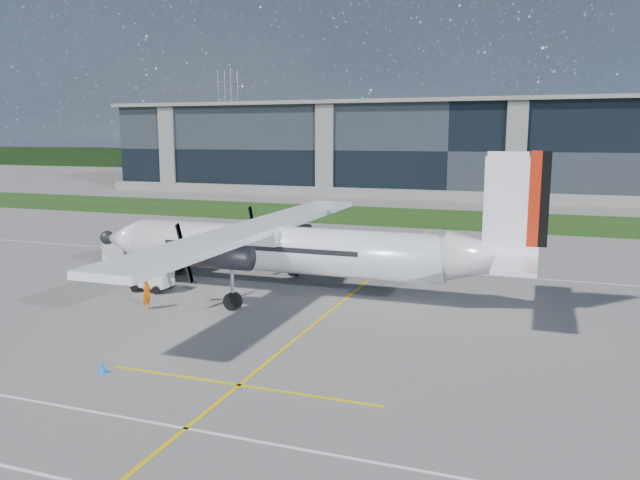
# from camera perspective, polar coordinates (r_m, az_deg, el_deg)

# --- Properties ---
(ground) EXTENTS (400.00, 400.00, 0.00)m
(ground) POSITION_cam_1_polar(r_m,az_deg,el_deg) (69.44, 7.83, 1.23)
(ground) COLOR #615E5C
(ground) RESTS_ON ground
(grass_strip) EXTENTS (400.00, 18.00, 0.04)m
(grass_strip) POSITION_cam_1_polar(r_m,az_deg,el_deg) (77.21, 9.07, 2.05)
(grass_strip) COLOR #193F11
(grass_strip) RESTS_ON ground
(terminal_building) EXTENTS (120.00, 20.00, 15.00)m
(terminal_building) POSITION_cam_1_polar(r_m,az_deg,el_deg) (108.21, 12.38, 8.04)
(terminal_building) COLOR black
(terminal_building) RESTS_ON ground
(tree_line) EXTENTS (400.00, 6.00, 6.00)m
(tree_line) POSITION_cam_1_polar(r_m,az_deg,el_deg) (168.00, 15.02, 6.86)
(tree_line) COLOR black
(tree_line) RESTS_ON ground
(pylon_west) EXTENTS (9.00, 4.60, 30.00)m
(pylon_west) POSITION_cam_1_polar(r_m,az_deg,el_deg) (200.75, -8.37, 10.90)
(pylon_west) COLOR gray
(pylon_west) RESTS_ON ground
(yellow_taxiway_centerline) EXTENTS (0.20, 70.00, 0.01)m
(yellow_taxiway_centerline) POSITION_cam_1_polar(r_m,az_deg,el_deg) (40.13, 3.08, -4.79)
(yellow_taxiway_centerline) COLOR yellow
(yellow_taxiway_centerline) RESTS_ON ground
(white_lane_line) EXTENTS (90.00, 0.15, 0.01)m
(white_lane_line) POSITION_cam_1_polar(r_m,az_deg,el_deg) (21.75, -25.21, -18.58)
(white_lane_line) COLOR white
(white_lane_line) RESTS_ON ground
(turboprop_aircraft) EXTENTS (29.33, 30.42, 9.13)m
(turboprop_aircraft) POSITION_cam_1_polar(r_m,az_deg,el_deg) (38.78, -2.06, 1.58)
(turboprop_aircraft) COLOR white
(turboprop_aircraft) RESTS_ON ground
(fuel_tanker_truck) EXTENTS (6.93, 2.25, 2.60)m
(fuel_tanker_truck) POSITION_cam_1_polar(r_m,az_deg,el_deg) (48.19, -15.96, -1.14)
(fuel_tanker_truck) COLOR silver
(fuel_tanker_truck) RESTS_ON ground
(baggage_tug) EXTENTS (2.68, 1.61, 1.61)m
(baggage_tug) POSITION_cam_1_polar(r_m,az_deg,el_deg) (41.76, -15.11, -3.41)
(baggage_tug) COLOR silver
(baggage_tug) RESTS_ON ground
(ground_crew_person) EXTENTS (0.62, 0.87, 2.12)m
(ground_crew_person) POSITION_cam_1_polar(r_m,az_deg,el_deg) (37.43, -15.57, -4.52)
(ground_crew_person) COLOR #F25907
(ground_crew_person) RESTS_ON ground
(safety_cone_nose_stbd) EXTENTS (0.36, 0.36, 0.50)m
(safety_cone_nose_stbd) POSITION_cam_1_polar(r_m,az_deg,el_deg) (47.73, -17.58, -2.61)
(safety_cone_nose_stbd) COLOR blue
(safety_cone_nose_stbd) RESTS_ON ground
(safety_cone_fwd) EXTENTS (0.36, 0.36, 0.50)m
(safety_cone_fwd) POSITION_cam_1_polar(r_m,az_deg,el_deg) (47.20, -20.25, -2.89)
(safety_cone_fwd) COLOR blue
(safety_cone_fwd) RESTS_ON ground
(safety_cone_portwing) EXTENTS (0.36, 0.36, 0.50)m
(safety_cone_portwing) POSITION_cam_1_polar(r_m,az_deg,el_deg) (28.43, -19.29, -10.92)
(safety_cone_portwing) COLOR blue
(safety_cone_portwing) RESTS_ON ground
(safety_cone_nose_port) EXTENTS (0.36, 0.36, 0.50)m
(safety_cone_nose_port) POSITION_cam_1_polar(r_m,az_deg,el_deg) (45.15, -19.76, -3.41)
(safety_cone_nose_port) COLOR blue
(safety_cone_nose_port) RESTS_ON ground
(safety_cone_stbdwing) EXTENTS (0.36, 0.36, 0.50)m
(safety_cone_stbdwing) POSITION_cam_1_polar(r_m,az_deg,el_deg) (54.96, 0.81, -0.60)
(safety_cone_stbdwing) COLOR blue
(safety_cone_stbdwing) RESTS_ON ground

